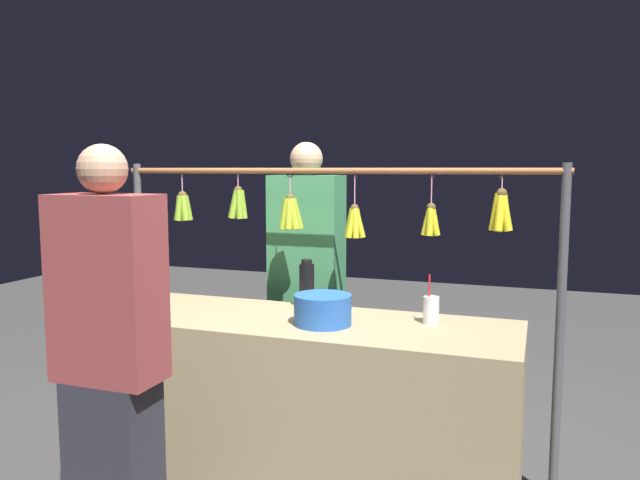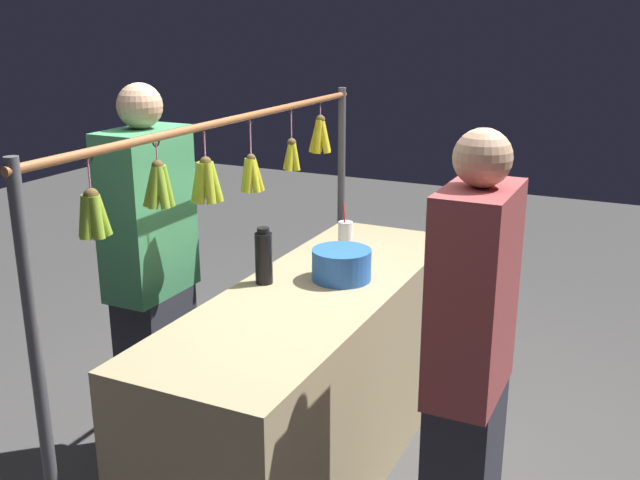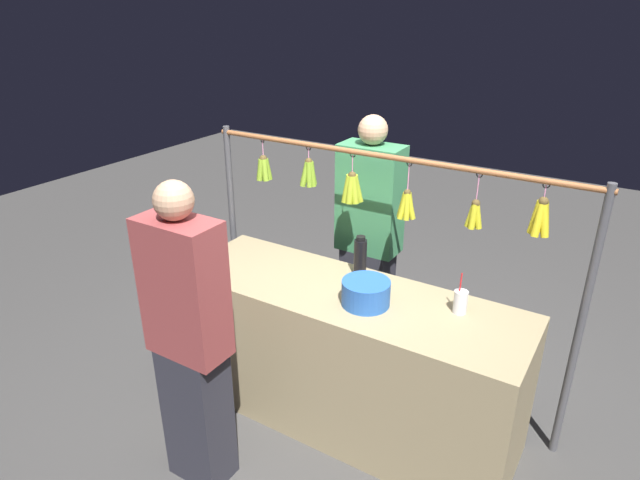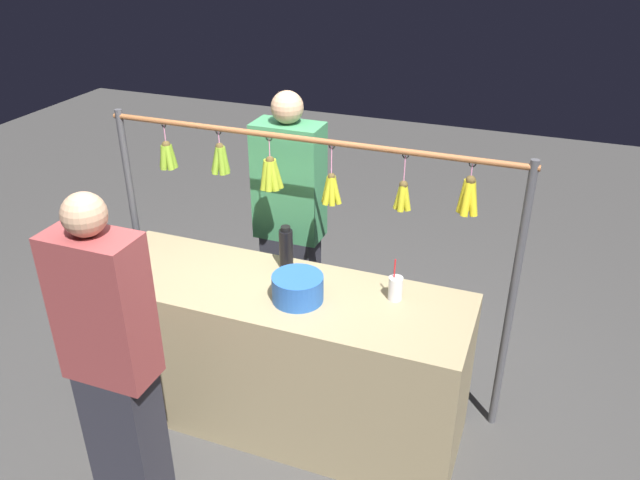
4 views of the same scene
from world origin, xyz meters
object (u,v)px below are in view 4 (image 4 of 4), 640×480
object	(u,v)px
water_bottle	(286,248)
vendor_person	(290,230)
customer_person	(114,367)
blue_bucket	(298,288)
drink_cup	(395,288)

from	to	relation	value
water_bottle	vendor_person	distance (m)	0.53
customer_person	water_bottle	bearing A→B (deg)	-111.96
vendor_person	blue_bucket	bearing A→B (deg)	115.92
blue_bucket	water_bottle	bearing A→B (deg)	-56.81
water_bottle	vendor_person	world-z (taller)	vendor_person
drink_cup	customer_person	xyz separation A→B (m)	(1.07, 0.92, -0.12)
blue_bucket	customer_person	xyz separation A→B (m)	(0.60, 0.73, -0.13)
water_bottle	drink_cup	world-z (taller)	water_bottle
water_bottle	customer_person	distance (m)	1.12
water_bottle	blue_bucket	xyz separation A→B (m)	(-0.19, 0.29, -0.05)
water_bottle	blue_bucket	bearing A→B (deg)	123.19
water_bottle	drink_cup	size ratio (longest dim) A/B	1.11
customer_person	blue_bucket	bearing A→B (deg)	-129.32
water_bottle	drink_cup	xyz separation A→B (m)	(-0.65, 0.10, -0.06)
vendor_person	customer_person	bearing A→B (deg)	81.20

